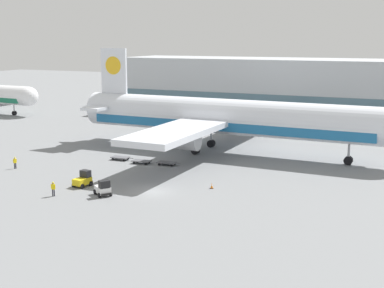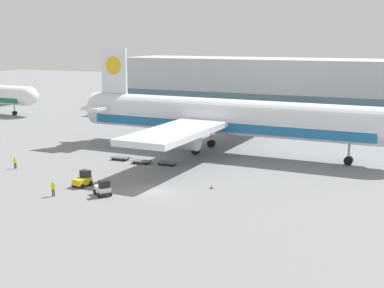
{
  "view_description": "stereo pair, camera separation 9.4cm",
  "coord_description": "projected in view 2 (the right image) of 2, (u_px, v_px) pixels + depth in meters",
  "views": [
    {
      "loc": [
        30.58,
        -56.33,
        18.73
      ],
      "look_at": [
        0.01,
        11.34,
        4.0
      ],
      "focal_mm": 50.0,
      "sensor_mm": 36.0,
      "label": 1
    },
    {
      "loc": [
        30.67,
        -56.29,
        18.73
      ],
      "look_at": [
        0.01,
        11.34,
        4.0
      ],
      "focal_mm": 50.0,
      "sensor_mm": 36.0,
      "label": 2
    }
  ],
  "objects": [
    {
      "name": "ground_crew_far",
      "position": [
        53.0,
        188.0,
        64.28
      ],
      "size": [
        0.56,
        0.3,
        1.8
      ],
      "rotation": [
        0.0,
        0.0,
        0.23
      ],
      "color": "black",
      "rests_on": "ground_plane"
    },
    {
      "name": "baggage_dolly_lead",
      "position": [
        120.0,
        157.0,
        83.62
      ],
      "size": [
        3.73,
        1.62,
        0.48
      ],
      "rotation": [
        0.0,
        0.0,
        0.04
      ],
      "color": "#56565B",
      "rests_on": "ground_plane"
    },
    {
      "name": "ground_plane",
      "position": [
        154.0,
        192.0,
        66.35
      ],
      "size": [
        400.0,
        400.0,
        0.0
      ],
      "primitive_type": "plane",
      "color": "slate"
    },
    {
      "name": "baggage_tug_foreground",
      "position": [
        83.0,
        179.0,
        68.72
      ],
      "size": [
        1.9,
        2.61,
        2.0
      ],
      "rotation": [
        0.0,
        0.0,
        1.45
      ],
      "color": "yellow",
      "rests_on": "ground_plane"
    },
    {
      "name": "terminal_building",
      "position": [
        307.0,
        89.0,
        125.07
      ],
      "size": [
        90.0,
        18.2,
        14.0
      ],
      "color": "#B2B7BC",
      "rests_on": "ground_plane"
    },
    {
      "name": "airplane_main",
      "position": [
        222.0,
        118.0,
        88.05
      ],
      "size": [
        58.08,
        48.16,
        17.0
      ],
      "rotation": [
        0.0,
        0.0,
        -0.02
      ],
      "color": "silver",
      "rests_on": "ground_plane"
    },
    {
      "name": "baggage_dolly_third",
      "position": [
        167.0,
        163.0,
        80.17
      ],
      "size": [
        3.73,
        1.62,
        0.48
      ],
      "rotation": [
        0.0,
        0.0,
        0.04
      ],
      "color": "#56565B",
      "rests_on": "ground_plane"
    },
    {
      "name": "ground_crew_near",
      "position": [
        15.0,
        162.0,
        77.92
      ],
      "size": [
        0.33,
        0.54,
        1.75
      ],
      "rotation": [
        0.0,
        0.0,
        4.37
      ],
      "color": "black",
      "rests_on": "ground_plane"
    },
    {
      "name": "traffic_cone_near",
      "position": [
        212.0,
        186.0,
        67.69
      ],
      "size": [
        0.4,
        0.4,
        0.7
      ],
      "color": "black",
      "rests_on": "ground_plane"
    },
    {
      "name": "baggage_tug_mid",
      "position": [
        103.0,
        188.0,
        64.59
      ],
      "size": [
        2.8,
        2.63,
        2.0
      ],
      "rotation": [
        0.0,
        0.0,
        -0.64
      ],
      "color": "silver",
      "rests_on": "ground_plane"
    },
    {
      "name": "baggage_dolly_second",
      "position": [
        142.0,
        161.0,
        81.16
      ],
      "size": [
        3.73,
        1.62,
        0.48
      ],
      "rotation": [
        0.0,
        0.0,
        0.04
      ],
      "color": "#56565B",
      "rests_on": "ground_plane"
    }
  ]
}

